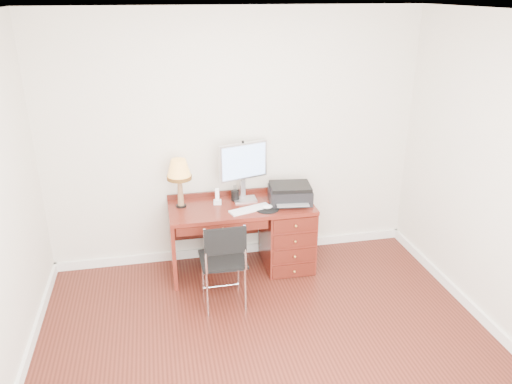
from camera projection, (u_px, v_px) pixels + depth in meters
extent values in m
plane|color=#3A130D|center=(271.00, 352.00, 4.21)|extent=(4.00, 4.00, 0.00)
plane|color=silver|center=(235.00, 140.00, 5.28)|extent=(4.00, 0.00, 4.00)
plane|color=silver|center=(511.00, 186.00, 4.08)|extent=(0.00, 3.50, 3.50)
plane|color=white|center=(276.00, 13.00, 3.19)|extent=(4.00, 4.00, 0.00)
cube|color=white|center=(237.00, 249.00, 5.76)|extent=(4.00, 0.03, 0.10)
cube|color=white|center=(20.00, 382.00, 3.82)|extent=(0.03, 3.50, 0.10)
cube|color=white|center=(482.00, 318.00, 4.57)|extent=(0.03, 3.50, 0.10)
cube|color=maroon|center=(241.00, 207.00, 5.20)|extent=(1.50, 0.65, 0.04)
cube|color=maroon|center=(287.00, 235.00, 5.43)|extent=(0.50, 0.61, 0.71)
cube|color=maroon|center=(173.00, 246.00, 5.20)|extent=(0.04, 0.61, 0.71)
cube|color=#4F170F|center=(215.00, 220.00, 5.52)|extent=(0.96, 0.03, 0.39)
cube|color=#4F170F|center=(223.00, 228.00, 4.90)|extent=(0.91, 0.03, 0.09)
sphere|color=#BF8C3F|center=(295.00, 249.00, 5.13)|extent=(0.03, 0.03, 0.03)
cube|color=silver|center=(245.00, 199.00, 5.32)|extent=(0.28, 0.24, 0.02)
cube|color=silver|center=(244.00, 188.00, 5.33)|extent=(0.06, 0.05, 0.20)
cube|color=silver|center=(244.00, 161.00, 5.19)|extent=(0.53, 0.20, 0.39)
cube|color=#4C8CF2|center=(244.00, 162.00, 5.17)|extent=(0.48, 0.15, 0.35)
cube|color=white|center=(250.00, 209.00, 5.08)|extent=(0.46, 0.26, 0.02)
cylinder|color=black|center=(267.00, 209.00, 5.10)|extent=(0.25, 0.25, 0.01)
ellipsoid|color=white|center=(267.00, 207.00, 5.09)|extent=(0.11, 0.07, 0.04)
cube|color=black|center=(290.00, 195.00, 5.25)|extent=(0.47, 0.39, 0.16)
cube|color=black|center=(290.00, 186.00, 5.21)|extent=(0.45, 0.37, 0.04)
cylinder|color=black|center=(181.00, 206.00, 5.16)|extent=(0.10, 0.10, 0.02)
cone|color=olive|center=(180.00, 191.00, 5.10)|extent=(0.07, 0.07, 0.30)
cone|color=gold|center=(179.00, 169.00, 5.00)|extent=(0.25, 0.25, 0.19)
cylinder|color=#593814|center=(179.00, 177.00, 5.04)|extent=(0.25, 0.25, 0.04)
cube|color=white|center=(217.00, 202.00, 5.23)|extent=(0.09, 0.09, 0.04)
cube|color=white|center=(217.00, 195.00, 5.19)|extent=(0.05, 0.06, 0.14)
cylinder|color=black|center=(235.00, 196.00, 5.29)|extent=(0.09, 0.09, 0.11)
cube|color=black|center=(223.00, 259.00, 4.71)|extent=(0.43, 0.43, 0.03)
cube|color=black|center=(225.00, 241.00, 4.42)|extent=(0.38, 0.03, 0.25)
cylinder|color=silver|center=(203.00, 273.00, 4.93)|extent=(0.02, 0.02, 0.47)
cylinder|color=silver|center=(239.00, 269.00, 4.99)|extent=(0.02, 0.02, 0.47)
cylinder|color=silver|center=(207.00, 293.00, 4.60)|extent=(0.02, 0.02, 0.47)
cylinder|color=silver|center=(245.00, 289.00, 4.67)|extent=(0.02, 0.02, 0.47)
cylinder|color=silver|center=(205.00, 252.00, 4.41)|extent=(0.02, 0.02, 0.42)
cylinder|color=silver|center=(245.00, 248.00, 4.48)|extent=(0.02, 0.02, 0.42)
cube|color=black|center=(227.00, 249.00, 5.47)|extent=(0.34, 0.34, 0.38)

